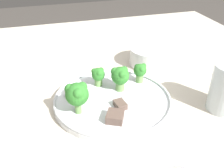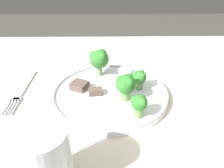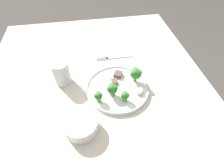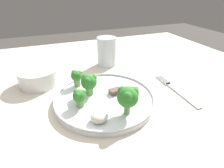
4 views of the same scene
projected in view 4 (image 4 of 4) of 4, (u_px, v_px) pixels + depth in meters
table at (101, 109)px, 0.61m from camera, size 1.28×1.03×0.77m
dinner_plate at (105, 98)px, 0.48m from camera, size 0.27×0.27×0.02m
fork at (176, 90)px, 0.53m from camera, size 0.02×0.19×0.00m
cream_bowl at (39, 77)px, 0.56m from camera, size 0.12×0.12×0.05m
drinking_glass at (107, 53)px, 0.68m from camera, size 0.07×0.07×0.11m
broccoli_floret_near_rim_left at (128, 97)px, 0.39m from camera, size 0.05×0.05×0.07m
broccoli_floret_center_left at (76, 76)px, 0.52m from camera, size 0.03×0.03×0.05m
broccoli_floret_back_left at (79, 96)px, 0.43m from camera, size 0.03×0.03×0.05m
broccoli_floret_front_left at (89, 82)px, 0.47m from camera, size 0.04×0.04×0.06m
meat_slice_front_slice at (115, 91)px, 0.49m from camera, size 0.03×0.03×0.01m
meat_slice_middle_slice at (132, 92)px, 0.48m from camera, size 0.05×0.05×0.02m
sauce_dollop at (99, 117)px, 0.39m from camera, size 0.04×0.04×0.02m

